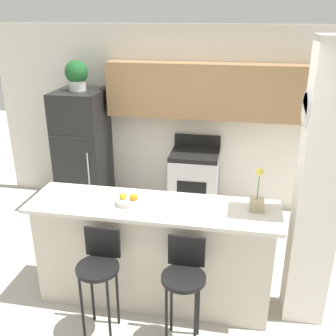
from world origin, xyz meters
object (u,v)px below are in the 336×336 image
Objects in this scene: bar_stool_left at (99,268)px; bar_stool_right at (184,278)px; potted_plant_on_fridge at (77,74)px; trash_bin at (117,203)px; stove_range at (194,182)px; refrigerator at (83,150)px; orchid_vase at (257,199)px; fruit_bowl at (129,200)px.

bar_stool_left is 1.00× the size of bar_stool_right.
potted_plant_on_fridge reaches higher than trash_bin.
stove_range is 2.82× the size of trash_bin.
refrigerator is 2.57m from bar_stool_left.
stove_range reaches higher than bar_stool_left.
refrigerator is 1.64m from stove_range.
refrigerator is 1.73× the size of bar_stool_right.
bar_stool_right is 3.20m from potted_plant_on_fridge.
bar_stool_left is 2.44× the size of orchid_vase.
trash_bin is at bearing -24.77° from refrigerator.
trash_bin is (0.54, -0.25, -1.73)m from potted_plant_on_fridge.
stove_range is (1.60, 0.06, -0.39)m from refrigerator.
refrigerator is at bearing -177.85° from stove_range.
refrigerator is at bearing 155.23° from trash_bin.
orchid_vase is (0.76, -1.84, 0.71)m from stove_range.
fruit_bowl is at bearing -67.63° from trash_bin.
bar_stool_left is 2.85m from potted_plant_on_fridge.
bar_stool_right is 2.59× the size of trash_bin.
stove_range is 2.45m from bar_stool_left.
refrigerator is 1.07m from potted_plant_on_fridge.
orchid_vase is at bearing -67.46° from stove_range.
stove_range is at bearing 112.54° from orchid_vase.
potted_plant_on_fridge reaches higher than orchid_vase.
orchid_vase is 1.06× the size of trash_bin.
stove_range is at bearing 16.49° from trash_bin.
potted_plant_on_fridge is (-0.00, 0.00, 1.07)m from refrigerator.
bar_stool_left is (1.06, -2.33, -0.19)m from refrigerator.
stove_range is at bearing 94.81° from bar_stool_right.
orchid_vase reaches higher than trash_bin.
bar_stool_right is 2.47m from trash_bin.
stove_range is 2.40m from bar_stool_right.
bar_stool_left is at bearing -157.07° from orchid_vase.
refrigerator is 1.73× the size of bar_stool_left.
trash_bin is (-0.52, 2.08, -0.47)m from bar_stool_left.
bar_stool_left is at bearing -102.60° from stove_range.
refrigerator is 4.27× the size of potted_plant_on_fridge.
fruit_bowl is at bearing -57.09° from refrigerator.
stove_range is at bearing 2.15° from refrigerator.
bar_stool_left is 4.28× the size of fruit_bowl.
refrigerator is 2.95m from bar_stool_right.
bar_stool_left is 2.59× the size of trash_bin.
fruit_bowl is (-0.38, -1.93, 0.63)m from stove_range.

